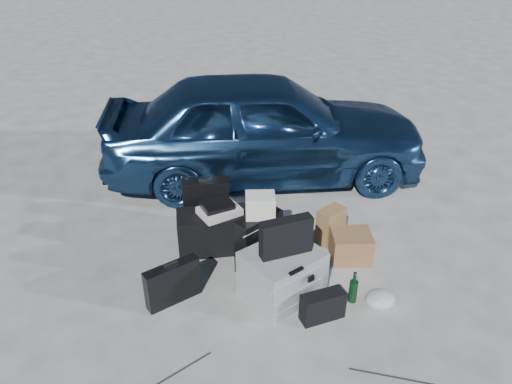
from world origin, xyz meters
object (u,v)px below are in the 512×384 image
pelican_case (282,274)px  duffel_bag (219,231)px  suitcase_left (207,206)px  green_bottle (353,288)px  car (264,126)px  suitcase_right (259,241)px  briefcase (173,283)px  cardboard_box (351,246)px

pelican_case → duffel_bag: size_ratio=0.77×
suitcase_left → green_bottle: size_ratio=2.07×
car → green_bottle: (-0.17, -2.45, -0.51)m
suitcase_left → duffel_bag: 0.35m
pelican_case → suitcase_right: (-0.04, 0.45, 0.05)m
car → suitcase_right: bearing=172.2°
pelican_case → duffel_bag: pelican_case is taller
car → suitcase_left: bearing=148.9°
suitcase_right → pelican_case: bearing=-107.4°
suitcase_right → duffel_bag: 0.49m
pelican_case → green_bottle: (0.53, -0.30, -0.08)m
green_bottle → car: bearing=86.0°
pelican_case → duffel_bag: 0.91m
pelican_case → briefcase: (-0.89, 0.26, -0.03)m
green_bottle → duffel_bag: bearing=125.6°
briefcase → suitcase_right: (0.86, 0.19, 0.09)m
pelican_case → green_bottle: size_ratio=2.11×
suitcase_left → cardboard_box: size_ratio=1.61×
suitcase_left → duffel_bag: bearing=-70.4°
suitcase_left → cardboard_box: 1.49m
suitcase_left → pelican_case: bearing=-59.3°
green_bottle → suitcase_left: bearing=119.8°
car → green_bottle: 2.51m
suitcase_right → suitcase_left: bearing=88.7°
duffel_bag → cardboard_box: bearing=-16.6°
briefcase → duffel_bag: duffel_bag is taller
cardboard_box → green_bottle: (-0.29, -0.54, 0.01)m
suitcase_left → suitcase_right: size_ratio=1.08×
suitcase_left → briefcase: bearing=-106.2°
cardboard_box → green_bottle: green_bottle is taller
briefcase → cardboard_box: 1.72m
car → green_bottle: car is taller
briefcase → suitcase_left: (0.57, 0.93, 0.11)m
cardboard_box → green_bottle: size_ratio=1.28×
car → pelican_case: 2.30m
duffel_bag → green_bottle: size_ratio=2.75×
car → briefcase: (-1.60, -1.89, -0.46)m
suitcase_right → green_bottle: bearing=-75.0°
pelican_case → briefcase: bearing=146.9°
car → suitcase_left: size_ratio=6.39×
briefcase → cardboard_box: bearing=-15.3°
car → cardboard_box: size_ratio=10.32×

